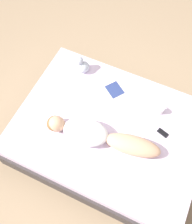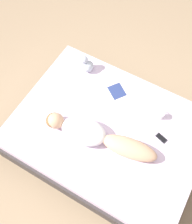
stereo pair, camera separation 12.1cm
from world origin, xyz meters
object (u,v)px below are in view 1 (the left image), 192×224
object	(u,v)px
coffee_mug	(160,110)
open_magazine	(106,94)
cell_phone	(163,133)
person	(97,135)

from	to	relation	value
coffee_mug	open_magazine	bearing A→B (deg)	93.82
coffee_mug	cell_phone	bearing A→B (deg)	-153.53
person	open_magazine	world-z (taller)	person
person	cell_phone	size ratio (longest dim) A/B	9.12
open_magazine	cell_phone	xyz separation A→B (m)	(-0.20, -0.80, 0.00)
open_magazine	coffee_mug	distance (m)	0.68
person	cell_phone	distance (m)	0.76
person	cell_phone	xyz separation A→B (m)	(0.37, -0.65, -0.08)
open_magazine	coffee_mug	bearing A→B (deg)	-50.65
person	coffee_mug	world-z (taller)	person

